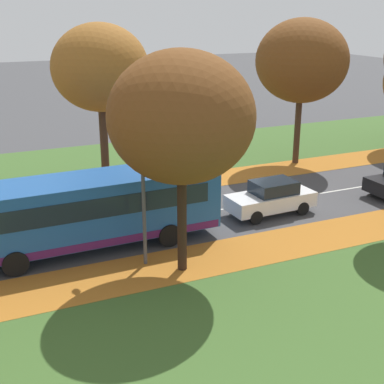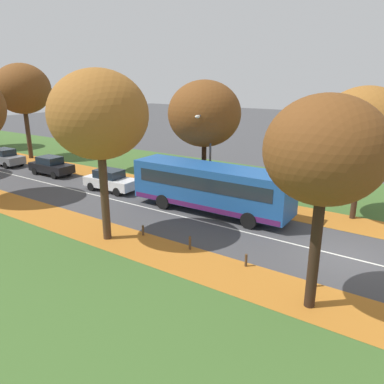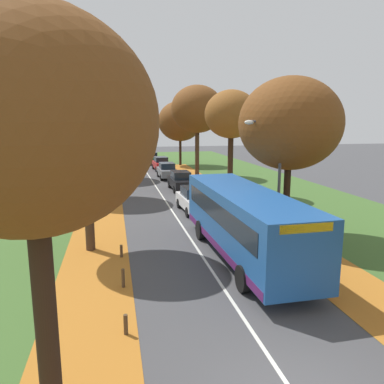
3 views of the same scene
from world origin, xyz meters
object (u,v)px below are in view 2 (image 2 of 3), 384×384
tree_right_far (22,89)px  tree_right_mid (99,100)px  bollard_second (315,280)px  car_white_lead (111,180)px  tree_left_near (99,115)px  streetlamp_right (208,147)px  bollard_fourth (190,243)px  bus (211,186)px  bollard_third (246,260)px  bollard_fifth (143,230)px  tree_right_nearest (364,126)px  tree_left_nearest (325,151)px  car_black_following (51,166)px  tree_right_near (204,114)px  car_grey_third_in_line (5,157)px

tree_right_far → tree_right_mid: bearing=-88.3°
bollard_second → car_white_lead: size_ratio=0.13×
tree_left_near → tree_right_far: size_ratio=0.90×
bollard_second → streetlamp_right: size_ratio=0.09×
tree_left_near → bollard_fourth: (1.37, -4.39, -6.10)m
bus → bollard_third: bearing=-135.8°
bollard_third → bollard_fifth: bearing=89.8°
tree_right_nearest → streetlamp_right: tree_right_nearest is taller
tree_left_nearest → bollard_fourth: (1.44, 6.43, -5.52)m
tree_left_near → car_black_following: size_ratio=2.05×
tree_left_nearest → tree_right_nearest: size_ratio=1.00×
tree_left_near → tree_right_near: tree_left_near is taller
bollard_fourth → car_grey_third_in_line: 25.93m
streetlamp_right → car_black_following: streetlamp_right is taller
tree_right_near → bollard_fifth: bearing=-169.8°
streetlamp_right → bollard_second: bearing=-126.5°
streetlamp_right → car_white_lead: streetlamp_right is taller
bus → car_grey_third_in_line: size_ratio=2.48×
tree_right_far → bollard_fifth: (-8.67, -23.42, -6.80)m
bollard_third → car_white_lead: size_ratio=0.14×
tree_right_far → bollard_fifth: size_ratio=17.01×
car_white_lead → tree_right_near: bearing=-59.7°
tree_left_nearest → car_white_lead: bearing=69.5°
bollard_third → car_black_following: (5.46, 21.62, 0.51)m
tree_right_near → car_white_lead: bearing=120.3°
tree_left_near → car_grey_third_in_line: tree_left_near is taller
tree_right_far → bollard_third: size_ratio=15.94×
bollard_second → car_grey_third_in_line: (5.21, 31.57, 0.53)m
tree_left_nearest → tree_right_far: bearing=72.9°
tree_right_mid → car_grey_third_in_line: 11.75m
streetlamp_right → tree_left_nearest: bearing=-131.0°
tree_left_nearest → bollard_fifth: tree_left_nearest is taller
tree_left_nearest → car_white_lead: (6.40, 17.10, -5.06)m
bollard_fifth → tree_left_near: bearing=136.8°
tree_right_far → bus: (-3.43, -24.49, -5.38)m
streetlamp_right → car_black_following: 15.41m
tree_left_nearest → car_grey_third_in_line: size_ratio=1.84×
tree_right_mid → bollard_fifth: tree_right_mid is taller
streetlamp_right → tree_right_near: bearing=40.9°
tree_right_far → bollard_fourth: bearing=-108.1°
tree_right_near → bollard_third: size_ratio=13.40×
car_white_lead → car_black_following: size_ratio=1.01×
bollard_third → bus: bearing=44.2°
tree_right_far → car_white_lead: size_ratio=2.25×
car_grey_third_in_line → bollard_second: bearing=-99.4°
tree_right_near → tree_left_near: bearing=-178.7°
tree_left_near → bollard_third: 9.78m
tree_right_mid → bollard_third: tree_right_mid is taller
tree_right_near → tree_right_mid: 11.15m
tree_right_mid → car_black_following: bearing=141.8°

